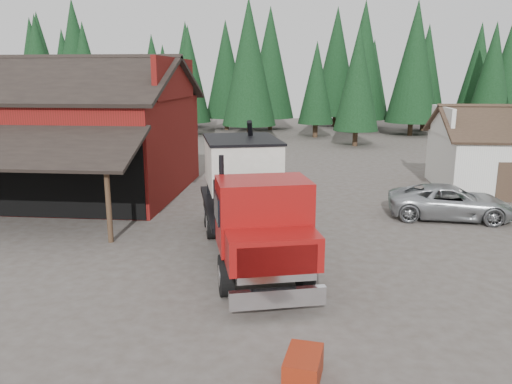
# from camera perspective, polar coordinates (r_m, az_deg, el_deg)

# --- Properties ---
(ground) EXTENTS (120.00, 120.00, 0.00)m
(ground) POSITION_cam_1_polar(r_m,az_deg,el_deg) (16.41, -0.39, -8.72)
(ground) COLOR #453D36
(ground) RESTS_ON ground
(red_barn) EXTENTS (12.80, 13.63, 7.18)m
(red_barn) POSITION_cam_1_polar(r_m,az_deg,el_deg) (28.26, -20.95, 5.31)
(red_barn) COLOR maroon
(red_barn) RESTS_ON ground
(conifer_backdrop) EXTENTS (76.00, 16.00, 16.00)m
(conifer_backdrop) POSITION_cam_1_polar(r_m,az_deg,el_deg) (57.50, 4.12, 6.96)
(conifer_backdrop) COLOR black
(conifer_backdrop) RESTS_ON ground
(near_pine_a) EXTENTS (4.40, 4.40, 11.40)m
(near_pine_a) POSITION_cam_1_polar(r_m,az_deg,el_deg) (49.20, -23.54, 12.37)
(near_pine_a) COLOR #382619
(near_pine_a) RESTS_ON ground
(near_pine_b) EXTENTS (3.96, 3.96, 10.40)m
(near_pine_b) POSITION_cam_1_polar(r_m,az_deg,el_deg) (45.36, 11.55, 12.57)
(near_pine_b) COLOR #382619
(near_pine_b) RESTS_ON ground
(near_pine_d) EXTENTS (5.28, 5.28, 13.40)m
(near_pine_d) POSITION_cam_1_polar(r_m,az_deg,el_deg) (49.49, -0.82, 14.59)
(near_pine_d) COLOR #382619
(near_pine_d) RESTS_ON ground
(feed_truck) EXTENTS (5.15, 10.29, 4.49)m
(feed_truck) POSITION_cam_1_polar(r_m,az_deg,el_deg) (17.13, -0.84, -0.41)
(feed_truck) COLOR black
(feed_truck) RESTS_ON ground
(silver_car) EXTENTS (5.47, 2.86, 1.47)m
(silver_car) POSITION_cam_1_polar(r_m,az_deg,el_deg) (23.40, 21.36, -1.07)
(silver_car) COLOR #A6AAAE
(silver_car) RESTS_ON ground
(equip_box) EXTENTS (0.86, 1.19, 0.60)m
(equip_box) POSITION_cam_1_polar(r_m,az_deg,el_deg) (10.83, 5.43, -19.33)
(equip_box) COLOR maroon
(equip_box) RESTS_ON ground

